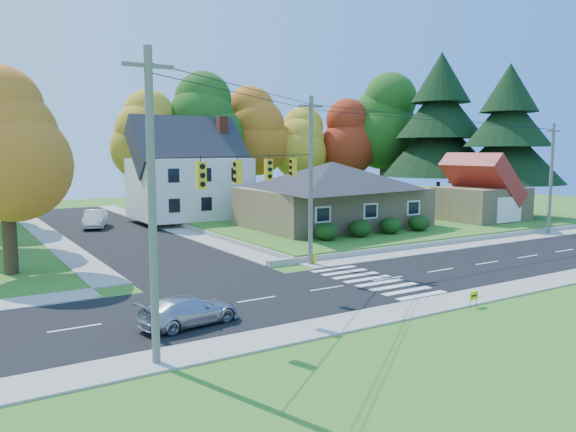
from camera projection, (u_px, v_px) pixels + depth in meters
name	position (u px, v px, depth m)	size (l,w,h in m)	color
ground	(388.00, 279.00, 30.02)	(120.00, 120.00, 0.00)	#3D7923
road_main	(388.00, 279.00, 30.02)	(90.00, 8.00, 0.02)	black
road_cross	(111.00, 231.00, 47.79)	(8.00, 44.00, 0.02)	black
sidewalk_north	(332.00, 262.00, 34.24)	(90.00, 2.00, 0.08)	#9C9A90
sidewalk_south	(461.00, 299.00, 25.80)	(90.00, 2.00, 0.08)	#9C9A90
lawn	(343.00, 219.00, 54.52)	(30.00, 30.00, 0.50)	#3D7923
ranch_house	(332.00, 193.00, 47.34)	(14.60, 10.60, 5.40)	tan
colonial_house	(189.00, 174.00, 53.15)	(10.40, 8.40, 9.60)	silver
garage	(482.00, 194.00, 51.32)	(7.30, 6.30, 4.60)	tan
hedge_row	(375.00, 227.00, 42.09)	(10.70, 1.70, 1.27)	#163A10
traffic_infrastructure	(371.00, 182.00, 30.49)	(38.10, 10.66, 10.00)	#666059
tree_lot_0	(147.00, 136.00, 56.72)	(6.72, 6.72, 12.51)	#3F2A19
tree_lot_1	(206.00, 124.00, 58.86)	(7.84, 7.84, 14.60)	#3F2A19
tree_lot_2	(252.00, 131.00, 62.92)	(7.28, 7.28, 13.56)	#3F2A19
tree_lot_3	(301.00, 143.00, 65.36)	(6.16, 6.16, 11.47)	#3F2A19
tree_lot_4	(348.00, 138.00, 67.58)	(6.72, 6.72, 12.51)	#3F2A19
tree_lot_5	(384.00, 122.00, 67.76)	(8.40, 8.40, 15.64)	#3F2A19
conifer_east_a	(440.00, 127.00, 61.63)	(12.80, 12.80, 16.96)	#3F2A19
conifer_east_b	(508.00, 136.00, 55.53)	(11.20, 11.20, 14.84)	#3F2A19
tree_west_0	(4.00, 145.00, 30.43)	(6.16, 6.16, 11.47)	#3F2A19
silver_sedan	(189.00, 310.00, 21.98)	(1.65, 4.07, 1.18)	#B1B2BD
white_car	(95.00, 219.00, 49.63)	(1.68, 4.82, 1.59)	silver
fire_hydrant	(314.00, 260.00, 33.63)	(0.40, 0.31, 0.69)	#D5D103
yard_sign	(474.00, 296.00, 24.60)	(0.56, 0.09, 0.70)	black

